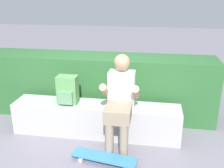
% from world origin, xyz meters
% --- Properties ---
extents(ground_plane, '(24.00, 24.00, 0.00)m').
position_xyz_m(ground_plane, '(0.00, 0.00, 0.00)').
color(ground_plane, slate).
extents(bench_main, '(2.37, 0.42, 0.46)m').
position_xyz_m(bench_main, '(0.00, 0.35, 0.23)').
color(bench_main, '#9B9A9B').
rests_on(bench_main, ground).
extents(person_skater, '(0.49, 0.62, 1.21)m').
position_xyz_m(person_skater, '(0.37, 0.14, 0.66)').
color(person_skater, white).
rests_on(person_skater, ground).
extents(skateboard_near_person, '(0.82, 0.33, 0.09)m').
position_xyz_m(skateboard_near_person, '(0.24, -0.32, 0.07)').
color(skateboard_near_person, teal).
rests_on(skateboard_near_person, ground).
extents(backpack_on_bench, '(0.28, 0.23, 0.40)m').
position_xyz_m(backpack_on_bench, '(-0.40, 0.34, 0.65)').
color(backpack_on_bench, '#51894C').
rests_on(backpack_on_bench, bench_main).
extents(hedge_row, '(4.30, 0.64, 1.00)m').
position_xyz_m(hedge_row, '(-0.40, 1.02, 0.50)').
color(hedge_row, '#27562B').
rests_on(hedge_row, ground).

